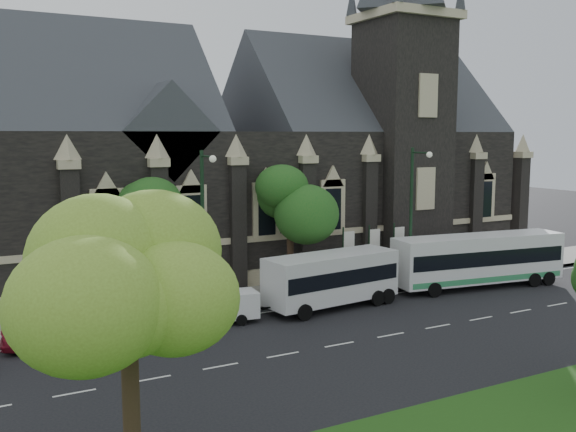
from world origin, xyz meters
TOP-DOWN VIEW (x-y plane):
  - ground at (0.00, 0.00)m, footprint 160.00×160.00m
  - sidewalk at (0.00, 9.50)m, footprint 80.00×5.00m
  - museum at (5.12, 18.78)m, footprint 40.00×17.70m
  - tree_park_near at (-11.77, -8.77)m, footprint 4.42×4.42m
  - tree_walk_right at (3.21, 10.71)m, footprint 4.08×4.08m
  - tree_walk_left at (-5.80, 10.70)m, footprint 3.91×3.91m
  - street_lamp_near at (10.00, 7.09)m, footprint 0.36×1.88m
  - street_lamp_mid at (-4.00, 7.09)m, footprint 0.36×1.88m
  - banner_flag_left at (6.29, 9.00)m, footprint 0.90×0.10m
  - banner_flag_center at (8.29, 9.00)m, footprint 0.90×0.10m
  - banner_flag_right at (10.29, 9.00)m, footprint 0.90×0.10m
  - tour_coach at (14.02, 5.34)m, footprint 11.85×3.99m
  - shuttle_bus at (3.10, 5.70)m, footprint 8.25×3.56m
  - box_trailer at (-2.77, 5.68)m, footprint 3.09×1.82m
  - sedan at (-6.92, 4.93)m, footprint 4.70×1.95m
  - car_far_red at (-11.95, 5.92)m, footprint 4.60×2.16m

SIDE VIEW (x-z plane):
  - ground at x=0.00m, z-range 0.00..0.00m
  - sidewalk at x=0.00m, z-range 0.00..0.15m
  - sedan at x=-6.92m, z-range 0.00..1.51m
  - car_far_red at x=-11.95m, z-range 0.00..1.52m
  - box_trailer at x=-2.77m, z-range 0.11..1.72m
  - shuttle_bus at x=3.10m, z-range 0.23..3.33m
  - tour_coach at x=14.02m, z-range 0.15..3.55m
  - banner_flag_left at x=6.29m, z-range 0.38..4.38m
  - banner_flag_center at x=8.29m, z-range 0.38..4.38m
  - banner_flag_right at x=10.29m, z-range 0.38..4.38m
  - street_lamp_near at x=10.00m, z-range 0.61..9.61m
  - street_lamp_mid at x=-4.00m, z-range 0.61..9.61m
  - tree_walk_left at x=-5.80m, z-range 1.91..9.55m
  - tree_walk_right at x=3.21m, z-range 1.92..9.72m
  - tree_park_near at x=-11.77m, z-range 2.14..10.70m
  - museum at x=5.12m, z-range -6.78..23.12m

